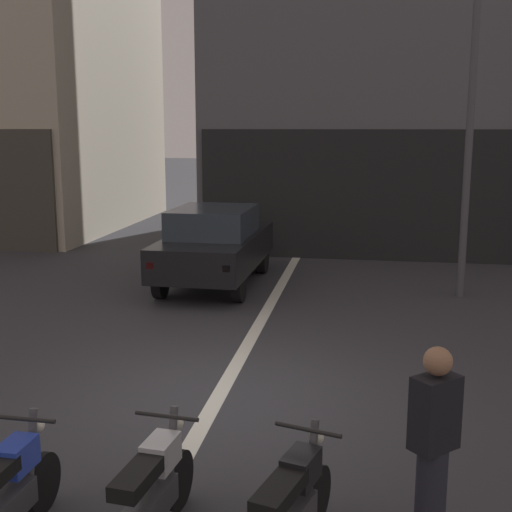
{
  "coord_description": "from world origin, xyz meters",
  "views": [
    {
      "loc": [
        1.75,
        -7.5,
        3.28
      ],
      "look_at": [
        0.14,
        2.0,
        1.4
      ],
      "focal_mm": 46.9,
      "sensor_mm": 36.0,
      "label": 1
    }
  ],
  "objects_px": {
    "motorcycle_blue_row_leftmost": "(5,497)",
    "person_by_motorcycles": "(433,449)",
    "car_black_crossing_near": "(215,243)",
    "motorcycle_black_row_centre": "(291,509)",
    "motorcycle_silver_row_left_mid": "(152,493)",
    "street_lamp": "(472,93)"
  },
  "relations": [
    {
      "from": "person_by_motorcycles",
      "to": "car_black_crossing_near",
      "type": "bearing_deg",
      "value": 113.48
    },
    {
      "from": "motorcycle_silver_row_left_mid",
      "to": "car_black_crossing_near",
      "type": "bearing_deg",
      "value": 99.79
    },
    {
      "from": "car_black_crossing_near",
      "to": "motorcycle_black_row_centre",
      "type": "relative_size",
      "value": 2.54
    },
    {
      "from": "motorcycle_blue_row_leftmost",
      "to": "motorcycle_silver_row_left_mid",
      "type": "height_order",
      "value": "same"
    },
    {
      "from": "street_lamp",
      "to": "motorcycle_silver_row_left_mid",
      "type": "relative_size",
      "value": 3.79
    },
    {
      "from": "car_black_crossing_near",
      "to": "street_lamp",
      "type": "xyz_separation_m",
      "value": [
        4.93,
        -0.15,
        2.99
      ]
    },
    {
      "from": "street_lamp",
      "to": "person_by_motorcycles",
      "type": "bearing_deg",
      "value": -98.79
    },
    {
      "from": "motorcycle_black_row_centre",
      "to": "person_by_motorcycles",
      "type": "xyz_separation_m",
      "value": [
        1.05,
        0.35,
        0.4
      ]
    },
    {
      "from": "motorcycle_blue_row_leftmost",
      "to": "person_by_motorcycles",
      "type": "bearing_deg",
      "value": 9.67
    },
    {
      "from": "street_lamp",
      "to": "motorcycle_black_row_centre",
      "type": "height_order",
      "value": "street_lamp"
    },
    {
      "from": "street_lamp",
      "to": "person_by_motorcycles",
      "type": "distance_m",
      "value": 8.9
    },
    {
      "from": "car_black_crossing_near",
      "to": "person_by_motorcycles",
      "type": "distance_m",
      "value": 9.18
    },
    {
      "from": "person_by_motorcycles",
      "to": "street_lamp",
      "type": "bearing_deg",
      "value": 81.21
    },
    {
      "from": "car_black_crossing_near",
      "to": "motorcycle_blue_row_leftmost",
      "type": "distance_m",
      "value": 8.99
    },
    {
      "from": "person_by_motorcycles",
      "to": "motorcycle_silver_row_left_mid",
      "type": "bearing_deg",
      "value": -171.77
    },
    {
      "from": "motorcycle_silver_row_left_mid",
      "to": "motorcycle_black_row_centre",
      "type": "xyz_separation_m",
      "value": [
        1.1,
        -0.04,
        0.0
      ]
    },
    {
      "from": "motorcycle_blue_row_leftmost",
      "to": "person_by_motorcycles",
      "type": "relative_size",
      "value": 1.0
    },
    {
      "from": "car_black_crossing_near",
      "to": "person_by_motorcycles",
      "type": "height_order",
      "value": "person_by_motorcycles"
    },
    {
      "from": "street_lamp",
      "to": "motorcycle_black_row_centre",
      "type": "xyz_separation_m",
      "value": [
        -2.33,
        -8.62,
        -3.42
      ]
    },
    {
      "from": "car_black_crossing_near",
      "to": "motorcycle_silver_row_left_mid",
      "type": "xyz_separation_m",
      "value": [
        1.51,
        -8.73,
        -0.43
      ]
    },
    {
      "from": "motorcycle_blue_row_leftmost",
      "to": "motorcycle_black_row_centre",
      "type": "xyz_separation_m",
      "value": [
        2.2,
        0.2,
        0.0
      ]
    },
    {
      "from": "street_lamp",
      "to": "motorcycle_black_row_centre",
      "type": "distance_m",
      "value": 9.56
    }
  ]
}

